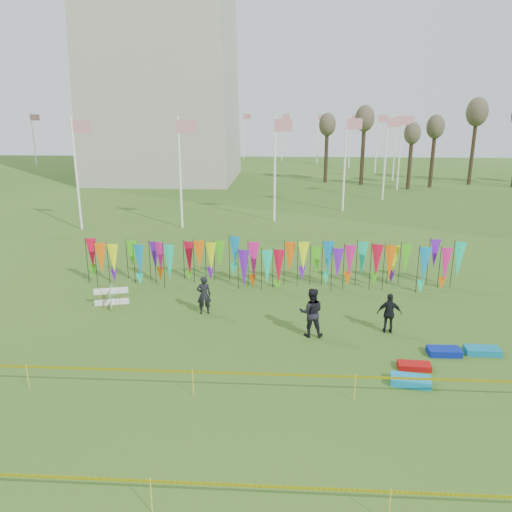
# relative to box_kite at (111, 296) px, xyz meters

# --- Properties ---
(ground) EXTENTS (160.00, 160.00, 0.00)m
(ground) POSITION_rel_box_kite_xyz_m (6.80, -5.63, -0.42)
(ground) COLOR #2F5417
(ground) RESTS_ON ground
(flagpole_ring) EXTENTS (57.40, 56.16, 8.00)m
(flagpole_ring) POSITION_rel_box_kite_xyz_m (-7.20, 42.37, 3.58)
(flagpole_ring) COLOR white
(flagpole_ring) RESTS_ON ground
(banner_row) EXTENTS (18.64, 0.64, 2.19)m
(banner_row) POSITION_rel_box_kite_xyz_m (7.08, 3.08, 0.89)
(banner_row) COLOR black
(banner_row) RESTS_ON ground
(caution_tape_near) EXTENTS (26.00, 0.02, 0.90)m
(caution_tape_near) POSITION_rel_box_kite_xyz_m (6.58, -7.07, 0.36)
(caution_tape_near) COLOR #EBE504
(caution_tape_near) RESTS_ON ground
(caution_tape_far) EXTENTS (26.00, 0.02, 0.90)m
(caution_tape_far) POSITION_rel_box_kite_xyz_m (6.58, -11.70, 0.36)
(caution_tape_far) COLOR #EBE504
(caution_tape_far) RESTS_ON ground
(box_kite) EXTENTS (0.76, 0.76, 0.84)m
(box_kite) POSITION_rel_box_kite_xyz_m (0.00, 0.00, 0.00)
(box_kite) COLOR red
(box_kite) RESTS_ON ground
(person_left) EXTENTS (0.69, 0.57, 1.67)m
(person_left) POSITION_rel_box_kite_xyz_m (4.28, -0.65, 0.42)
(person_left) COLOR black
(person_left) RESTS_ON ground
(person_mid) EXTENTS (0.95, 0.60, 1.94)m
(person_mid) POSITION_rel_box_kite_xyz_m (8.74, -2.59, 0.55)
(person_mid) COLOR black
(person_mid) RESTS_ON ground
(person_right) EXTENTS (0.98, 0.61, 1.61)m
(person_right) POSITION_rel_box_kite_xyz_m (11.80, -2.11, 0.38)
(person_right) COLOR black
(person_right) RESTS_ON ground
(kite_bag_turquoise) EXTENTS (1.32, 0.82, 0.25)m
(kite_bag_turquoise) POSITION_rel_box_kite_xyz_m (11.76, -5.99, -0.30)
(kite_bag_turquoise) COLOR #0D8DCD
(kite_bag_turquoise) RESTS_ON ground
(kite_bag_blue) EXTENTS (1.16, 0.62, 0.24)m
(kite_bag_blue) POSITION_rel_box_kite_xyz_m (13.43, -3.88, -0.30)
(kite_bag_blue) COLOR #091F95
(kite_bag_blue) RESTS_ON ground
(kite_bag_red) EXTENTS (1.11, 0.57, 0.20)m
(kite_bag_red) POSITION_rel_box_kite_xyz_m (12.12, -4.97, -0.32)
(kite_bag_red) COLOR #B00D0B
(kite_bag_red) RESTS_ON ground
(kite_bag_teal) EXTENTS (1.22, 0.61, 0.23)m
(kite_bag_teal) POSITION_rel_box_kite_xyz_m (14.82, -3.72, -0.31)
(kite_bag_teal) COLOR #0B749F
(kite_bag_teal) RESTS_ON ground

